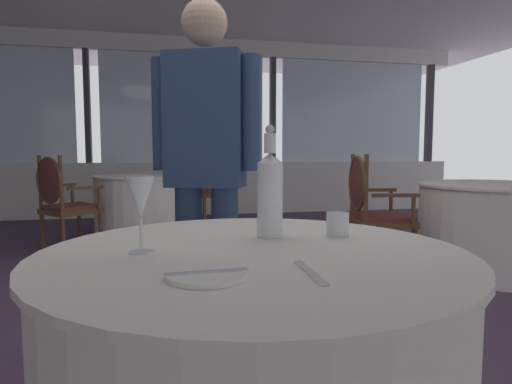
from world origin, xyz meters
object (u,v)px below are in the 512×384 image
dining_chair_0_0 (62,198)px  diner_person_0 (206,157)px  side_plate (207,275)px  water_tumbler (338,224)px  wine_glass (140,199)px  dining_chair_1_0 (371,205)px  water_bottle (270,192)px  dining_chair_0_1 (208,186)px

dining_chair_0_0 → diner_person_0: size_ratio=0.57×
side_plate → diner_person_0: size_ratio=0.10×
dining_chair_0_0 → diner_person_0: 2.79m
water_tumbler → dining_chair_0_0: size_ratio=0.07×
wine_glass → dining_chair_1_0: size_ratio=0.20×
dining_chair_0_0 → diner_person_0: bearing=-104.8°
water_bottle → diner_person_0: diner_person_0 is taller
wine_glass → dining_chair_0_1: wine_glass is taller
dining_chair_0_1 → diner_person_0: (-0.40, -3.84, 0.43)m
side_plate → water_tumbler: size_ratio=2.38×
water_bottle → wine_glass: bearing=-158.8°
dining_chair_0_0 → diner_person_0: diner_person_0 is taller
water_tumbler → wine_glass: bearing=-168.4°
dining_chair_0_1 → diner_person_0: 3.88m
side_plate → water_tumbler: bearing=40.1°
dining_chair_0_0 → wine_glass: bearing=-115.3°
side_plate → water_bottle: water_bottle is taller
water_bottle → dining_chair_0_0: 3.56m
dining_chair_0_0 → dining_chair_0_1: dining_chair_0_0 is taller
water_bottle → wine_glass: water_bottle is taller
wine_glass → water_tumbler: 0.61m
side_plate → water_bottle: (0.23, 0.40, 0.13)m
water_bottle → water_tumbler: water_bottle is taller
wine_glass → dining_chair_0_0: bearing=105.1°
wine_glass → water_tumbler: (0.59, 0.12, -0.10)m
side_plate → dining_chair_1_0: 2.91m
water_bottle → dining_chair_0_1: water_bottle is taller
dining_chair_0_0 → water_bottle: bearing=-108.7°
wine_glass → dining_chair_0_1: 4.85m
diner_person_0 → water_tumbler: bearing=-136.6°
side_plate → wine_glass: size_ratio=0.86×
dining_chair_0_0 → dining_chair_0_1: size_ratio=1.07×
dining_chair_0_0 → dining_chair_1_0: dining_chair_1_0 is taller
side_plate → dining_chair_0_1: 5.08m
side_plate → dining_chair_0_0: (-1.07, 3.70, -0.19)m
side_plate → water_tumbler: water_tumbler is taller
dining_chair_0_1 → water_tumbler: bearing=48.8°
water_bottle → diner_person_0: bearing=98.3°
dining_chair_1_0 → dining_chair_0_0: bearing=164.3°
dining_chair_0_0 → water_tumbler: bearing=-105.8°
dining_chair_1_0 → diner_person_0: (-1.48, -1.21, 0.41)m
dining_chair_1_0 → diner_person_0: size_ratio=0.58×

